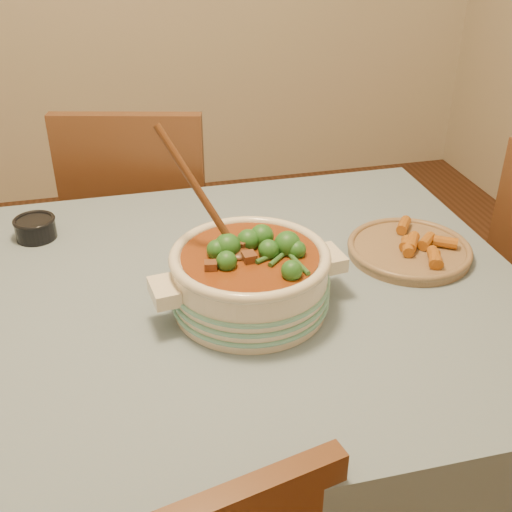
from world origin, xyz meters
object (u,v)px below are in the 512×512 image
at_px(condiment_bowl, 35,227).
at_px(fried_plate, 409,248).
at_px(stew_casserole, 250,274).
at_px(chair_far, 143,223).
at_px(dining_table, 143,338).

distance_m(condiment_bowl, fried_plate, 0.90).
distance_m(stew_casserole, chair_far, 0.93).
distance_m(stew_casserole, fried_plate, 0.43).
height_order(condiment_bowl, chair_far, chair_far).
bearing_deg(fried_plate, stew_casserole, -163.88).
relative_size(condiment_bowl, fried_plate, 0.34).
height_order(dining_table, condiment_bowl, condiment_bowl).
distance_m(fried_plate, chair_far, 0.97).
relative_size(dining_table, fried_plate, 5.49).
bearing_deg(fried_plate, chair_far, 127.63).
relative_size(dining_table, condiment_bowl, 16.31).
relative_size(dining_table, chair_far, 1.78).
xyz_separation_m(dining_table, condiment_bowl, (-0.22, 0.34, 0.12)).
distance_m(dining_table, chair_far, 0.80).
relative_size(condiment_bowl, chair_far, 0.11).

